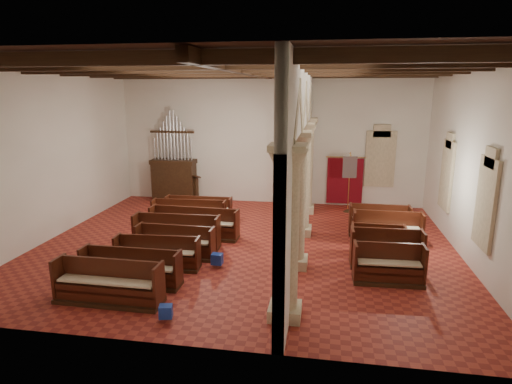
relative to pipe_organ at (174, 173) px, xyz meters
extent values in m
plane|color=maroon|center=(4.50, -5.50, -1.37)|extent=(14.00, 14.00, 0.00)
plane|color=black|center=(4.50, -5.50, 4.63)|extent=(14.00, 14.00, 0.00)
cube|color=white|center=(4.50, 0.50, 1.63)|extent=(14.00, 0.02, 6.00)
cube|color=white|center=(4.50, -11.50, 1.63)|extent=(14.00, 0.02, 6.00)
cube|color=white|center=(-2.50, -5.50, 1.63)|extent=(0.02, 12.00, 6.00)
cube|color=white|center=(11.50, -5.50, 1.63)|extent=(0.02, 12.00, 6.00)
cube|color=beige|center=(6.30, -10.00, -1.22)|extent=(0.75, 0.75, 0.30)
cylinder|color=beige|center=(6.30, -10.00, 0.58)|extent=(0.56, 0.56, 3.30)
cube|color=beige|center=(6.30, -7.00, -1.22)|extent=(0.75, 0.75, 0.30)
cylinder|color=beige|center=(6.30, -7.00, 0.58)|extent=(0.56, 0.56, 3.30)
cube|color=beige|center=(6.30, -4.00, -1.22)|extent=(0.75, 0.75, 0.30)
cylinder|color=beige|center=(6.30, -4.00, 0.58)|extent=(0.56, 0.56, 3.30)
cube|color=beige|center=(6.30, -1.00, -1.22)|extent=(0.75, 0.75, 0.30)
cylinder|color=beige|center=(6.30, -1.00, 0.58)|extent=(0.56, 0.56, 3.30)
cube|color=white|center=(6.30, -5.50, 3.66)|extent=(0.25, 11.90, 1.93)
cube|color=#367A59|center=(11.48, -7.00, 0.83)|extent=(0.03, 1.00, 2.20)
cube|color=#367A59|center=(11.48, -3.00, 0.83)|extent=(0.03, 1.00, 2.20)
cube|color=#367A59|center=(9.50, 0.48, 0.83)|extent=(1.00, 0.03, 2.20)
cube|color=#372311|center=(0.00, 0.00, -0.47)|extent=(2.00, 0.80, 1.80)
cube|color=#372311|center=(0.00, 0.00, 0.53)|extent=(2.10, 0.85, 0.20)
cube|color=#371E11|center=(1.02, 0.00, -1.32)|extent=(0.59, 0.59, 0.11)
cube|color=#371E11|center=(1.02, 0.00, -0.78)|extent=(0.29, 0.29, 1.19)
cube|color=#371E11|center=(1.02, -0.09, -0.13)|extent=(0.62, 0.54, 0.21)
cube|color=maroon|center=(8.00, 0.42, -0.22)|extent=(1.60, 0.06, 2.10)
cylinder|color=#C18A3C|center=(8.00, 0.40, 0.88)|extent=(1.80, 0.04, 0.04)
cone|color=#372311|center=(8.13, -0.63, -1.31)|extent=(0.40, 0.40, 0.13)
cylinder|color=#C18A3C|center=(8.13, -0.63, -0.05)|extent=(0.04, 0.04, 2.64)
cylinder|color=#C18A3C|center=(8.13, -0.63, 1.16)|extent=(0.09, 0.77, 0.03)
cube|color=#171D51|center=(8.13, -0.65, 0.61)|extent=(0.60, 0.07, 0.93)
cube|color=navy|center=(3.62, -10.63, -1.12)|extent=(0.34, 0.30, 0.30)
cube|color=navy|center=(4.00, -7.43, -1.11)|extent=(0.34, 0.28, 0.32)
cube|color=navy|center=(3.34, -6.15, -1.11)|extent=(0.34, 0.28, 0.32)
cylinder|color=white|center=(1.94, -9.96, -1.21)|extent=(0.94, 0.34, 0.10)
cylinder|color=white|center=(1.45, -9.34, -1.21)|extent=(0.94, 0.15, 0.09)
cube|color=#372311|center=(1.88, -10.00, -1.32)|extent=(2.75, 0.77, 0.10)
cube|color=#441C0E|center=(1.88, -10.05, -1.03)|extent=(2.60, 0.45, 0.47)
cube|color=#441C0E|center=(1.88, -9.81, -0.77)|extent=(2.59, 0.11, 0.99)
cube|color=#441C0E|center=(0.55, -9.98, -0.77)|extent=(0.08, 0.63, 0.99)
cube|color=#441C0E|center=(3.22, -9.98, -0.77)|extent=(0.08, 0.63, 0.99)
cube|color=#FFEABC|center=(1.88, -10.05, -0.77)|extent=(2.49, 0.41, 0.05)
cube|color=#372311|center=(1.98, -8.95, -1.32)|extent=(2.77, 0.68, 0.10)
cube|color=#460F0F|center=(1.98, -9.00, -1.06)|extent=(2.62, 0.39, 0.43)
cube|color=#460F0F|center=(1.98, -8.78, -0.82)|extent=(2.62, 0.08, 0.91)
cube|color=#460F0F|center=(0.63, -8.93, -0.82)|extent=(0.07, 0.57, 0.91)
cube|color=#460F0F|center=(3.33, -8.93, -0.82)|extent=(0.07, 0.57, 0.91)
cube|color=#FFEABC|center=(1.98, -9.00, -0.82)|extent=(2.52, 0.36, 0.05)
cube|color=#372311|center=(2.27, -7.78, -1.32)|extent=(2.57, 0.81, 0.09)
cube|color=#45140E|center=(2.27, -7.82, -1.07)|extent=(2.40, 0.52, 0.42)
cube|color=#45140E|center=(2.27, -7.61, -0.84)|extent=(2.38, 0.22, 0.88)
cube|color=#45140E|center=(1.04, -7.76, -0.84)|extent=(0.10, 0.56, 0.88)
cube|color=#45140E|center=(3.50, -7.76, -0.84)|extent=(0.10, 0.56, 0.88)
cube|color=#FFEABC|center=(2.27, -7.82, -0.84)|extent=(2.30, 0.48, 0.05)
cube|color=#372311|center=(2.48, -6.82, -1.32)|extent=(2.53, 0.72, 0.10)
cube|color=#43200E|center=(2.48, -6.87, -1.06)|extent=(2.37, 0.43, 0.43)
cube|color=#43200E|center=(2.48, -6.65, -0.82)|extent=(2.37, 0.11, 0.91)
cube|color=#43200E|center=(1.25, -6.80, -0.82)|extent=(0.08, 0.57, 0.91)
cube|color=#43200E|center=(3.70, -6.80, -0.82)|extent=(0.08, 0.57, 0.91)
cube|color=#FFEABC|center=(2.48, -6.87, -0.82)|extent=(2.28, 0.39, 0.05)
cube|color=#372311|center=(2.25, -6.06, -1.32)|extent=(2.91, 0.83, 0.11)
cube|color=#400D0E|center=(2.25, -6.11, -1.02)|extent=(2.75, 0.50, 0.49)
cube|color=#400D0E|center=(2.25, -5.86, -0.75)|extent=(2.74, 0.14, 1.02)
cube|color=#400D0E|center=(0.84, -6.03, -0.75)|extent=(0.09, 0.65, 1.02)
cube|color=#400D0E|center=(3.67, -6.03, -0.75)|extent=(0.09, 0.65, 1.02)
cube|color=#FFEABC|center=(2.25, -6.11, -0.75)|extent=(2.64, 0.45, 0.05)
cube|color=#372311|center=(2.51, -4.94, -1.32)|extent=(3.26, 0.85, 0.10)
cube|color=#3C140D|center=(2.51, -4.99, -1.04)|extent=(3.10, 0.54, 0.46)
cube|color=#3C140D|center=(2.51, -4.75, -0.78)|extent=(3.09, 0.20, 0.98)
cube|color=#3C140D|center=(0.93, -4.92, -0.78)|extent=(0.10, 0.62, 0.98)
cube|color=#3C140D|center=(4.09, -4.92, -0.78)|extent=(0.10, 0.62, 0.98)
cube|color=#FFEABC|center=(2.51, -4.99, -0.78)|extent=(2.98, 0.49, 0.05)
cube|color=#372311|center=(1.89, -3.60, -1.32)|extent=(2.93, 0.85, 0.10)
cube|color=#4A200F|center=(1.89, -3.65, -1.06)|extent=(2.77, 0.55, 0.43)
cube|color=#4A200F|center=(1.89, -3.43, -0.82)|extent=(2.75, 0.24, 0.91)
cube|color=#4A200F|center=(0.47, -3.58, -0.82)|extent=(0.10, 0.58, 0.91)
cube|color=#4A200F|center=(3.30, -3.58, -0.82)|extent=(0.10, 0.58, 0.91)
cube|color=#FFEABC|center=(1.89, -3.65, -0.82)|extent=(2.65, 0.51, 0.05)
cube|color=#372311|center=(2.09, -2.95, -1.32)|extent=(2.71, 0.71, 0.09)
cube|color=#4A1B10|center=(2.09, -3.00, -1.07)|extent=(2.56, 0.42, 0.42)
cube|color=#4A1B10|center=(2.09, -2.78, -0.83)|extent=(2.55, 0.11, 0.89)
cube|color=#4A1B10|center=(0.77, -2.93, -0.83)|extent=(0.08, 0.57, 0.89)
cube|color=#4A1B10|center=(3.40, -2.93, -0.83)|extent=(0.08, 0.57, 0.89)
cube|color=#FFEABC|center=(2.09, -3.00, -0.83)|extent=(2.45, 0.39, 0.05)
cube|color=#372311|center=(8.92, -7.67, -1.32)|extent=(1.92, 0.79, 0.10)
cube|color=#3E0E0D|center=(8.92, -7.73, -1.03)|extent=(1.76, 0.47, 0.47)
cube|color=#3E0E0D|center=(8.92, -7.49, -0.77)|extent=(1.75, 0.13, 0.99)
cube|color=#3E0E0D|center=(8.01, -7.65, -0.77)|extent=(0.09, 0.63, 0.99)
cube|color=#3E0E0D|center=(9.84, -7.65, -0.77)|extent=(0.09, 0.63, 0.99)
cube|color=#FFEABC|center=(8.92, -7.73, -0.77)|extent=(1.69, 0.43, 0.05)
cube|color=#372311|center=(9.01, -6.56, -1.32)|extent=(2.13, 0.82, 0.11)
cube|color=#491D0F|center=(9.01, -6.62, -1.02)|extent=(1.97, 0.48, 0.49)
cube|color=#491D0F|center=(9.01, -6.36, -0.74)|extent=(1.96, 0.12, 1.04)
cube|color=#491D0F|center=(7.99, -6.54, -0.74)|extent=(0.09, 0.66, 1.04)
cube|color=#491D0F|center=(10.03, -6.54, -0.74)|extent=(0.09, 0.66, 1.04)
cube|color=#FFEABC|center=(9.01, -6.62, -0.74)|extent=(1.89, 0.44, 0.05)
cube|color=#372311|center=(8.86, -5.65, -1.32)|extent=(1.71, 0.71, 0.10)
cube|color=#4A1B10|center=(8.86, -5.70, -1.06)|extent=(1.55, 0.42, 0.43)
cube|color=#4A1B10|center=(8.86, -5.48, -0.82)|extent=(1.55, 0.10, 0.91)
cube|color=#4A1B10|center=(8.05, -5.64, -0.82)|extent=(0.08, 0.58, 0.91)
cube|color=#4A1B10|center=(9.67, -5.64, -0.82)|extent=(0.08, 0.58, 0.91)
cube|color=#FFEABC|center=(8.86, -5.70, -0.82)|extent=(1.49, 0.38, 0.05)
cube|color=#372311|center=(9.29, -4.52, -1.32)|extent=(2.33, 0.77, 0.11)
cube|color=#3D160D|center=(9.29, -4.57, -1.02)|extent=(2.18, 0.45, 0.49)
cube|color=#3D160D|center=(9.29, -4.33, -0.75)|extent=(2.17, 0.09, 1.03)
cube|color=#3D160D|center=(8.17, -4.50, -0.75)|extent=(0.08, 0.65, 1.03)
cube|color=#3D160D|center=(10.42, -4.50, -0.75)|extent=(0.08, 0.65, 1.03)
cube|color=#FFEABC|center=(9.29, -4.57, -0.75)|extent=(2.09, 0.40, 0.05)
cube|color=#372311|center=(9.12, -3.63, -1.32)|extent=(2.17, 0.76, 0.11)
cube|color=#41110E|center=(9.12, -3.68, -1.02)|extent=(2.02, 0.44, 0.48)
cube|color=#41110E|center=(9.12, -3.44, -0.76)|extent=(2.01, 0.09, 1.02)
cube|color=#41110E|center=(8.08, -3.61, -0.76)|extent=(0.08, 0.64, 1.02)
cube|color=#41110E|center=(10.17, -3.61, -0.76)|extent=(0.08, 0.64, 1.02)
cube|color=#FFEABC|center=(9.12, -3.68, -0.76)|extent=(1.93, 0.40, 0.05)
camera|label=1|loc=(7.11, -19.06, 3.81)|focal=30.00mm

